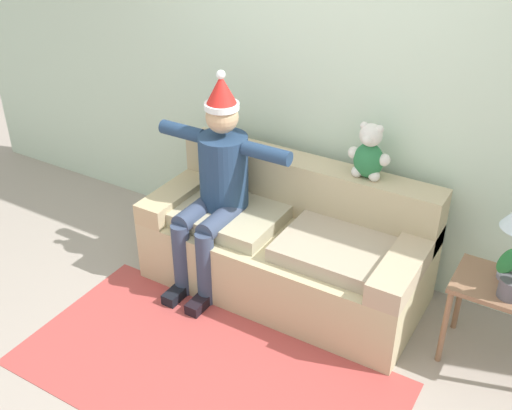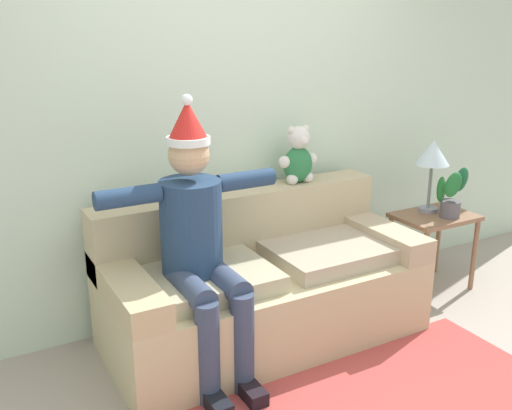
{
  "view_description": "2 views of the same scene",
  "coord_description": "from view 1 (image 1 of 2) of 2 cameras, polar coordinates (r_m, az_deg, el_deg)",
  "views": [
    {
      "loc": [
        1.64,
        -2.15,
        2.79
      ],
      "look_at": [
        -0.14,
        0.83,
        0.72
      ],
      "focal_mm": 43.06,
      "sensor_mm": 36.0,
      "label": 1
    },
    {
      "loc": [
        -1.61,
        -1.8,
        1.88
      ],
      "look_at": [
        -0.07,
        0.98,
        0.88
      ],
      "focal_mm": 40.37,
      "sensor_mm": 36.0,
      "label": 2
    }
  ],
  "objects": [
    {
      "name": "ground_plane",
      "position": [
        3.88,
        -4.66,
        -15.25
      ],
      "size": [
        10.0,
        10.0,
        0.0
      ],
      "primitive_type": "plane",
      "color": "#A89A91"
    },
    {
      "name": "back_wall",
      "position": [
        4.29,
        6.72,
        11.0
      ],
      "size": [
        7.0,
        0.1,
        2.7
      ],
      "primitive_type": "cube",
      "color": "silver",
      "rests_on": "ground_plane"
    },
    {
      "name": "couch",
      "position": [
        4.33,
        2.99,
        -3.61
      ],
      "size": [
        1.94,
        0.88,
        0.87
      ],
      "color": "#C5B78D",
      "rests_on": "ground_plane"
    },
    {
      "name": "person_seated",
      "position": [
        4.19,
        -3.73,
        2.2
      ],
      "size": [
        1.02,
        0.77,
        1.54
      ],
      "color": "navy",
      "rests_on": "ground_plane"
    },
    {
      "name": "teddy_bear",
      "position": [
        4.04,
        10.46,
        4.72
      ],
      "size": [
        0.29,
        0.17,
        0.38
      ],
      "color": "#2A7644",
      "rests_on": "couch"
    },
    {
      "name": "side_table",
      "position": [
        3.92,
        21.77,
        -8.05
      ],
      "size": [
        0.56,
        0.41,
        0.57
      ],
      "color": "#8B6248",
      "rests_on": "ground_plane"
    },
    {
      "name": "area_rug",
      "position": [
        3.87,
        -4.74,
        -15.29
      ],
      "size": [
        2.34,
        1.2,
        0.01
      ],
      "primitive_type": "cube",
      "color": "#B64744",
      "rests_on": "ground_plane"
    }
  ]
}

